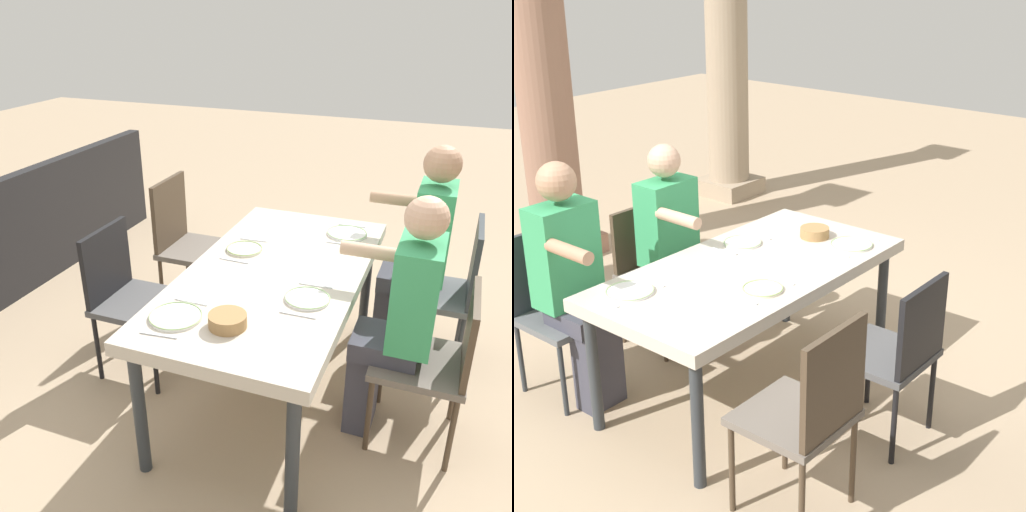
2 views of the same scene
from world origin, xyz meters
TOP-DOWN VIEW (x-y plane):
  - ground_plane at (0.00, 0.00)m, footprint 16.00×16.00m
  - dining_table at (0.00, 0.00)m, footprint 1.75×0.89m
  - chair_west_north at (-0.64, 0.86)m, footprint 0.44×0.44m
  - chair_west_south at (-0.64, -0.87)m, footprint 0.44×0.44m
  - chair_mid_north at (0.10, 0.86)m, footprint 0.44×0.44m
  - chair_mid_south at (0.10, -0.86)m, footprint 0.44×0.44m
  - diner_woman_green at (0.10, 0.66)m, footprint 0.35×0.49m
  - diner_man_white at (-0.64, 0.67)m, footprint 0.35×0.49m
  - plate_0 at (-0.62, 0.25)m, footprint 0.24×0.24m
  - fork_0 at (-0.77, 0.25)m, footprint 0.02×0.17m
  - spoon_0 at (-0.47, 0.25)m, footprint 0.02×0.17m
  - plate_1 at (-0.19, -0.25)m, footprint 0.21×0.21m
  - fork_1 at (-0.34, -0.25)m, footprint 0.03×0.17m
  - spoon_1 at (-0.04, -0.25)m, footprint 0.02×0.17m
  - plate_2 at (0.23, 0.24)m, footprint 0.22×0.22m
  - fork_2 at (0.08, 0.24)m, footprint 0.02×0.17m
  - spoon_2 at (0.38, 0.24)m, footprint 0.02×0.17m
  - plate_3 at (0.59, -0.26)m, footprint 0.24×0.24m
  - fork_3 at (0.44, -0.26)m, footprint 0.02×0.17m
  - spoon_3 at (0.74, -0.26)m, footprint 0.03×0.17m
  - bread_basket at (0.58, -0.01)m, footprint 0.17×0.17m

SIDE VIEW (x-z plane):
  - ground_plane at x=0.00m, z-range 0.00..0.00m
  - chair_mid_north at x=0.10m, z-range 0.07..0.93m
  - chair_mid_south at x=0.10m, z-range 0.07..0.95m
  - chair_west_north at x=-0.64m, z-range 0.07..0.98m
  - chair_west_south at x=-0.64m, z-range 0.07..1.03m
  - diner_woman_green at x=0.10m, z-range 0.04..1.32m
  - dining_table at x=0.00m, z-range 0.31..1.06m
  - diner_man_white at x=-0.64m, z-range 0.05..1.38m
  - fork_0 at x=-0.77m, z-range 0.75..0.76m
  - spoon_0 at x=-0.47m, z-range 0.75..0.76m
  - fork_1 at x=-0.34m, z-range 0.75..0.76m
  - spoon_1 at x=-0.04m, z-range 0.75..0.76m
  - fork_2 at x=0.08m, z-range 0.75..0.76m
  - spoon_2 at x=0.38m, z-range 0.75..0.76m
  - fork_3 at x=0.44m, z-range 0.75..0.76m
  - spoon_3 at x=0.74m, z-range 0.75..0.76m
  - plate_3 at x=0.59m, z-range 0.75..0.77m
  - plate_0 at x=-0.62m, z-range 0.75..0.77m
  - plate_2 at x=0.23m, z-range 0.75..0.77m
  - plate_1 at x=-0.19m, z-range 0.75..0.77m
  - bread_basket at x=0.58m, z-range 0.75..0.81m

